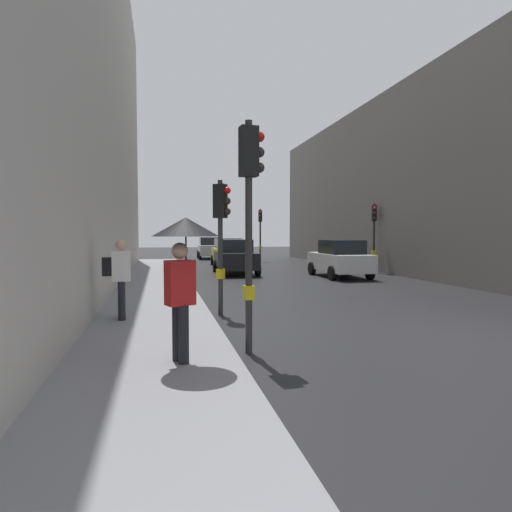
% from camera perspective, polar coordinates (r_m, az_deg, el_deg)
% --- Properties ---
extents(ground_plane, '(120.00, 120.00, 0.00)m').
position_cam_1_polar(ground_plane, '(10.29, 25.95, -8.95)').
color(ground_plane, black).
extents(sidewalk_kerb, '(2.65, 40.00, 0.16)m').
position_cam_1_polar(sidewalk_kerb, '(14.04, -12.75, -5.29)').
color(sidewalk_kerb, gray).
rests_on(sidewalk_kerb, ground).
extents(building_facade_right, '(12.00, 33.77, 9.37)m').
position_cam_1_polar(building_facade_right, '(27.52, 27.19, 8.04)').
color(building_facade_right, slate).
rests_on(building_facade_right, ground).
extents(traffic_light_far_median, '(0.25, 0.43, 3.87)m').
position_cam_1_polar(traffic_light_far_median, '(32.67, 0.56, 3.96)').
color(traffic_light_far_median, '#2D2D2D').
rests_on(traffic_light_far_median, ground).
extents(traffic_light_mid_street, '(0.33, 0.45, 3.65)m').
position_cam_1_polar(traffic_light_mid_street, '(24.21, 14.92, 3.87)').
color(traffic_light_mid_street, '#2D2D2D').
rests_on(traffic_light_mid_street, ground).
extents(traffic_light_near_right, '(0.44, 0.38, 3.39)m').
position_cam_1_polar(traffic_light_near_right, '(11.14, -4.49, 4.31)').
color(traffic_light_near_right, '#2D2D2D').
rests_on(traffic_light_near_right, ground).
extents(traffic_light_near_left, '(0.44, 0.27, 3.96)m').
position_cam_1_polar(traffic_light_near_left, '(7.61, -0.77, 7.95)').
color(traffic_light_near_left, '#2D2D2D').
rests_on(traffic_light_near_left, ground).
extents(car_yellow_taxi, '(2.10, 4.24, 1.76)m').
position_cam_1_polar(car_yellow_taxi, '(28.24, -3.55, 0.48)').
color(car_yellow_taxi, yellow).
rests_on(car_yellow_taxi, ground).
extents(car_white_compact, '(2.03, 4.21, 1.76)m').
position_cam_1_polar(car_white_compact, '(21.33, 10.73, -0.34)').
color(car_white_compact, silver).
rests_on(car_white_compact, ground).
extents(car_silver_hatchback, '(2.14, 4.26, 1.76)m').
position_cam_1_polar(car_silver_hatchback, '(36.91, -5.94, 1.03)').
color(car_silver_hatchback, '#BCBCC1').
rests_on(car_silver_hatchback, ground).
extents(car_dark_suv, '(2.10, 4.24, 1.76)m').
position_cam_1_polar(car_dark_suv, '(22.73, -2.68, -0.10)').
color(car_dark_suv, black).
rests_on(car_dark_suv, ground).
extents(pedestrian_with_umbrella, '(1.00, 1.00, 2.14)m').
position_cam_1_polar(pedestrian_with_umbrella, '(6.62, -9.22, 0.95)').
color(pedestrian_with_umbrella, black).
rests_on(pedestrian_with_umbrella, sidewalk_kerb).
extents(pedestrian_with_black_backpack, '(0.62, 0.36, 1.77)m').
position_cam_1_polar(pedestrian_with_black_backpack, '(10.25, -17.16, -2.27)').
color(pedestrian_with_black_backpack, black).
rests_on(pedestrian_with_black_backpack, sidewalk_kerb).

